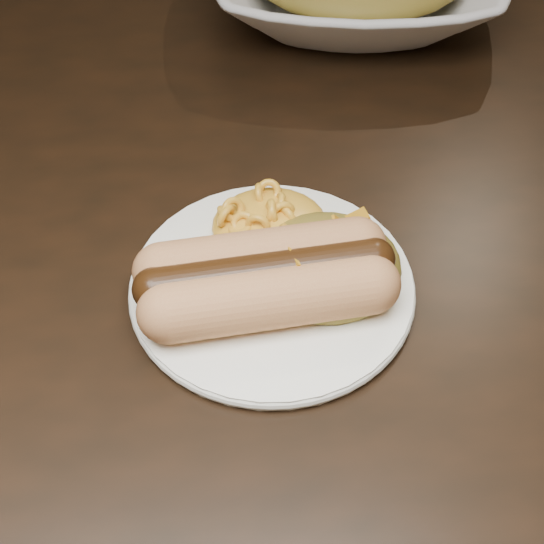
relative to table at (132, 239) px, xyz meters
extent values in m
plane|color=#46311A|center=(0.00, 0.00, -0.66)|extent=(4.00, 4.00, 0.00)
cube|color=black|center=(0.00, 0.00, 0.07)|extent=(1.60, 0.90, 0.04)
cylinder|color=white|center=(0.11, -0.15, 0.10)|extent=(0.25, 0.25, 0.01)
cylinder|color=tan|center=(0.10, -0.18, 0.12)|extent=(0.14, 0.05, 0.04)
cylinder|color=tan|center=(0.10, -0.15, 0.12)|extent=(0.14, 0.05, 0.04)
cylinder|color=#391D0A|center=(0.10, -0.17, 0.13)|extent=(0.15, 0.04, 0.03)
ellipsoid|color=orange|center=(0.11, -0.10, 0.12)|extent=(0.10, 0.09, 0.03)
ellipsoid|color=white|center=(0.04, -0.14, 0.12)|extent=(0.05, 0.05, 0.03)
ellipsoid|color=#A45721|center=(0.15, -0.15, 0.12)|extent=(0.10, 0.10, 0.04)
camera|label=1|loc=(0.06, -0.53, 0.54)|focal=55.00mm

